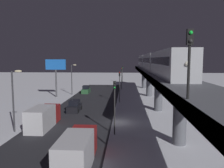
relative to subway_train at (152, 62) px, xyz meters
name	(u,v)px	position (x,y,z in m)	size (l,w,h in m)	color
ground_plane	(116,122)	(7.04, 17.69, -8.41)	(240.00, 240.00, 0.00)	white
avenue_asphalt	(74,122)	(13.06, 17.69, -8.40)	(11.00, 94.35, 0.01)	#28282D
elevated_railway	(166,83)	(0.09, 17.69, -2.67)	(5.00, 94.35, 6.63)	slate
subway_train	(152,62)	(0.00, 0.00, 0.00)	(2.94, 55.47, 3.40)	#B7BABF
rail_signal	(189,52)	(2.04, 35.83, 0.95)	(0.36, 0.41, 4.00)	black
sedan_black	(75,107)	(14.46, 11.22, -7.62)	(1.91, 4.38, 1.97)	black
sedan_green	(86,90)	(16.26, -10.13, -7.61)	(1.80, 4.24, 1.97)	#2D6038
box_truck	(43,117)	(16.46, 20.56, -7.06)	(2.40, 7.40, 2.80)	#A51E1E
delivery_van	(77,150)	(9.66, 31.07, -7.06)	(2.40, 7.40, 2.80)	#A51E1E
traffic_light_near	(115,100)	(6.96, 22.93, -4.21)	(0.32, 0.44, 6.40)	#2D2D2D
traffic_light_mid	(120,82)	(6.96, 2.67, -4.21)	(0.32, 0.44, 6.40)	#2D2D2D
traffic_light_far	(121,75)	(6.96, -17.60, -4.21)	(0.32, 0.44, 6.40)	#2D2D2D
traffic_light_distant	(123,72)	(6.96, -37.86, -4.21)	(0.32, 0.44, 6.40)	#2D2D2D
commercial_billboard	(56,68)	(22.16, -3.35, -1.58)	(4.80, 0.36, 8.90)	#4C4C51
street_lamp_near	(15,93)	(19.13, 22.69, -3.59)	(1.35, 0.44, 7.65)	#38383D
street_lamp_far	(73,76)	(19.13, -7.31, -3.59)	(1.35, 0.44, 7.65)	#38383D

